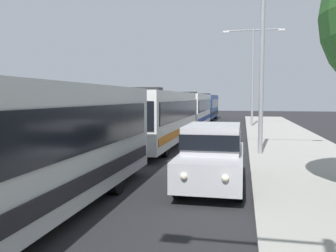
# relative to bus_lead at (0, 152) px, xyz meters

# --- Properties ---
(bus_lead) EXTENTS (2.58, 12.43, 3.21)m
(bus_lead) POSITION_rel_bus_lead_xyz_m (0.00, 0.00, 0.00)
(bus_lead) COLOR silver
(bus_lead) RESTS_ON ground_plane
(bus_second_in_line) EXTENTS (2.58, 11.83, 3.21)m
(bus_second_in_line) POSITION_rel_bus_lead_xyz_m (-0.00, 13.53, -0.00)
(bus_second_in_line) COLOR silver
(bus_second_in_line) RESTS_ON ground_plane
(bus_middle) EXTENTS (2.58, 10.55, 3.21)m
(bus_middle) POSITION_rel_bus_lead_xyz_m (-0.00, 25.98, -0.00)
(bus_middle) COLOR silver
(bus_middle) RESTS_ON ground_plane
(bus_fourth_in_line) EXTENTS (2.58, 10.75, 3.21)m
(bus_fourth_in_line) POSITION_rel_bus_lead_xyz_m (-0.00, 37.78, -0.00)
(bus_fourth_in_line) COLOR #284C8C
(bus_fourth_in_line) RESTS_ON ground_plane
(white_suv) EXTENTS (1.86, 4.76, 1.90)m
(white_suv) POSITION_rel_bus_lead_xyz_m (3.70, 4.93, -0.66)
(white_suv) COLOR #B7B7BC
(white_suv) RESTS_ON ground_plane
(streetlamp_mid) EXTENTS (6.48, 0.28, 7.57)m
(streetlamp_mid) POSITION_rel_bus_lead_xyz_m (5.40, 10.82, 3.18)
(streetlamp_mid) COLOR gray
(streetlamp_mid) RESTS_ON sidewalk
(streetlamp_far) EXTENTS (5.42, 0.28, 8.87)m
(streetlamp_far) POSITION_rel_bus_lead_xyz_m (5.40, 27.54, 3.81)
(streetlamp_far) COLOR gray
(streetlamp_far) RESTS_ON sidewalk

